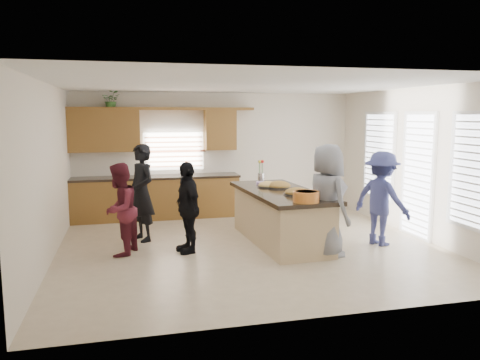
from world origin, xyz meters
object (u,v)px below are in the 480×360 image
object	(u,v)px
woman_right_front	(327,201)
woman_left_mid	(120,209)
island	(280,218)
woman_left_front	(187,207)
woman_left_back	(142,193)
woman_right_back	(381,198)
salad_bowl	(306,196)

from	to	relation	value
woman_right_front	woman_left_mid	bearing A→B (deg)	62.68
island	woman_left_front	size ratio (longest dim) A/B	1.80
woman_left_back	woman_left_front	size ratio (longest dim) A/B	1.16
woman_right_back	woman_right_front	xyz separation A→B (m)	(-1.22, -0.39, 0.09)
woman_left_mid	woman_right_front	bearing A→B (deg)	98.59
woman_left_front	woman_right_back	world-z (taller)	woman_right_back
woman_left_back	woman_right_front	distance (m)	3.34
woman_right_front	woman_right_back	bearing A→B (deg)	-85.17
salad_bowl	woman_right_front	world-z (taller)	woman_right_front
woman_right_back	woman_left_front	bearing A→B (deg)	57.75
island	woman_right_front	bearing A→B (deg)	-67.54
salad_bowl	woman_right_back	bearing A→B (deg)	19.15
woman_left_front	island	bearing A→B (deg)	84.33
island	woman_left_back	size ratio (longest dim) A/B	1.55
woman_left_back	woman_right_front	size ratio (longest dim) A/B	0.97
salad_bowl	woman_left_mid	xyz separation A→B (m)	(-2.83, 1.03, -0.28)
woman_left_mid	island	bearing A→B (deg)	115.49
salad_bowl	woman_right_back	size ratio (longest dim) A/B	0.25
salad_bowl	woman_right_front	distance (m)	0.49
salad_bowl	woman_left_back	distance (m)	3.08
salad_bowl	woman_right_front	xyz separation A→B (m)	(0.44, 0.19, -0.12)
island	woman_right_back	bearing A→B (deg)	-22.07
woman_right_back	woman_right_front	bearing A→B (deg)	81.61
woman_left_mid	woman_left_back	bearing A→B (deg)	178.26
woman_left_back	woman_right_back	xyz separation A→B (m)	(4.10, -1.29, -0.05)
salad_bowl	woman_right_back	distance (m)	1.76
salad_bowl	woman_right_back	xyz separation A→B (m)	(1.65, 0.57, -0.21)
island	woman_left_front	distance (m)	1.75
island	woman_left_front	bearing A→B (deg)	-176.16
woman_left_back	woman_left_mid	world-z (taller)	woman_left_back
salad_bowl	woman_right_front	bearing A→B (deg)	23.15
woman_left_mid	woman_right_front	xyz separation A→B (m)	(3.27, -0.84, 0.16)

